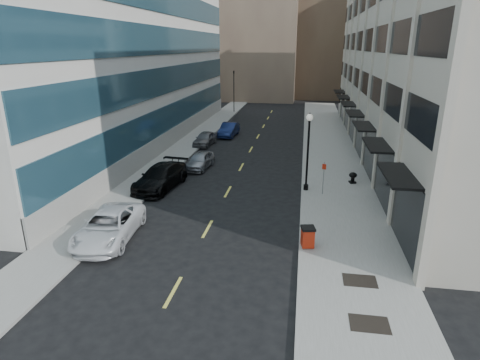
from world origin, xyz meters
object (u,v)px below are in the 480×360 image
(trash_bin, at_px, (308,236))
(sign_post, at_px, (324,173))
(urn_planter, at_px, (353,177))
(car_white_van, at_px, (109,226))
(lamppost, at_px, (308,145))
(car_silver_sedan, at_px, (200,160))
(traffic_signal, at_px, (234,73))
(car_blue_sedan, at_px, (229,130))
(car_grey_sedan, at_px, (205,139))
(car_black_pickup, at_px, (160,177))

(trash_bin, relative_size, sign_post, 0.48)
(sign_post, relative_size, urn_planter, 2.82)
(car_white_van, distance_m, lamppost, 13.59)
(car_white_van, height_order, car_silver_sedan, car_white_van)
(car_white_van, distance_m, car_silver_sedan, 13.17)
(trash_bin, bearing_deg, car_silver_sedan, 112.66)
(traffic_signal, bearing_deg, car_silver_sedan, -85.60)
(car_blue_sedan, bearing_deg, car_grey_sedan, -106.25)
(car_blue_sedan, xyz_separation_m, urn_planter, (11.82, -14.76, -0.10))
(car_silver_sedan, height_order, car_grey_sedan, car_grey_sedan)
(car_grey_sedan, bearing_deg, car_blue_sedan, 75.36)
(car_blue_sedan, height_order, urn_planter, car_blue_sedan)
(traffic_signal, bearing_deg, lamppost, -71.95)
(traffic_signal, height_order, car_black_pickup, traffic_signal)
(car_white_van, bearing_deg, car_silver_sedan, 78.91)
(traffic_signal, xyz_separation_m, trash_bin, (10.90, -41.50, -5.00))
(car_black_pickup, bearing_deg, trash_bin, -29.05)
(car_white_van, xyz_separation_m, urn_planter, (13.32, 10.82, -0.12))
(car_white_van, bearing_deg, trash_bin, -2.05)
(car_silver_sedan, xyz_separation_m, car_grey_sedan, (-1.52, 7.90, 0.01))
(car_black_pickup, relative_size, car_blue_sedan, 1.25)
(car_black_pickup, distance_m, car_grey_sedan, 13.00)
(trash_bin, relative_size, urn_planter, 1.35)
(car_white_van, bearing_deg, lamppost, 36.62)
(car_black_pickup, bearing_deg, lamppost, 12.09)
(traffic_signal, bearing_deg, car_black_pickup, -88.82)
(urn_planter, bearing_deg, car_white_van, -140.92)
(car_white_van, bearing_deg, traffic_signal, 86.21)
(traffic_signal, height_order, sign_post, traffic_signal)
(car_blue_sedan, height_order, lamppost, lamppost)
(car_white_van, xyz_separation_m, car_blue_sedan, (1.50, 25.58, -0.02))
(urn_planter, bearing_deg, car_silver_sedan, 169.16)
(car_white_van, bearing_deg, sign_post, 31.40)
(car_black_pickup, height_order, urn_planter, car_black_pickup)
(car_blue_sedan, relative_size, lamppost, 0.84)
(lamppost, xyz_separation_m, sign_post, (1.10, -0.70, -1.68))
(car_white_van, height_order, lamppost, lamppost)
(car_white_van, relative_size, car_black_pickup, 0.97)
(car_grey_sedan, distance_m, lamppost, 16.01)
(traffic_signal, relative_size, car_blue_sedan, 1.56)
(car_grey_sedan, bearing_deg, traffic_signal, 96.54)
(car_silver_sedan, xyz_separation_m, trash_bin, (8.68, -12.60, 0.05))
(car_blue_sedan, distance_m, sign_post, 19.92)
(sign_post, height_order, urn_planter, sign_post)
(car_grey_sedan, bearing_deg, urn_planter, -32.55)
(car_black_pickup, height_order, lamppost, lamppost)
(car_blue_sedan, distance_m, urn_planter, 18.91)
(car_black_pickup, height_order, car_silver_sedan, car_black_pickup)
(car_white_van, distance_m, car_black_pickup, 8.00)
(car_grey_sedan, bearing_deg, car_white_van, -85.11)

